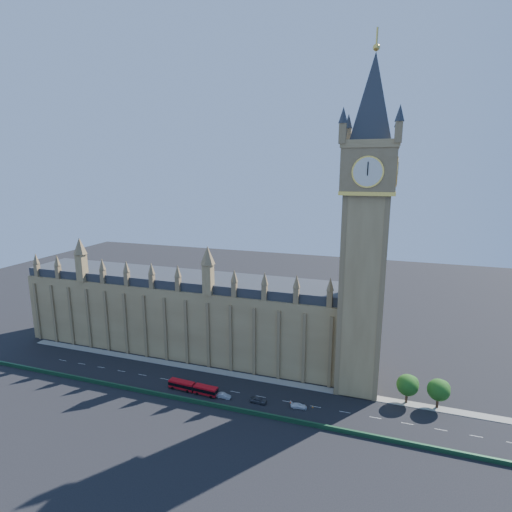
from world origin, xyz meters
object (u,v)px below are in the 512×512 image
(car_grey, at_px, (258,400))
(car_silver, at_px, (224,396))
(red_bus, at_px, (193,388))
(car_white, at_px, (299,406))

(car_grey, relative_size, car_silver, 1.11)
(red_bus, xyz_separation_m, car_silver, (9.89, -0.09, -0.71))
(car_grey, bearing_deg, car_silver, 95.40)
(red_bus, distance_m, car_grey, 20.19)
(car_silver, distance_m, car_white, 21.78)
(car_white, bearing_deg, red_bus, 88.53)
(car_silver, bearing_deg, red_bus, 92.28)
(red_bus, height_order, car_silver, red_bus)
(car_silver, bearing_deg, car_grey, -82.85)
(red_bus, height_order, car_grey, red_bus)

